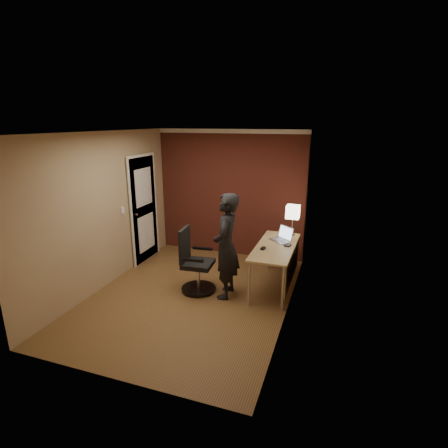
# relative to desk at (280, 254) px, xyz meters

# --- Properties ---
(room) EXTENTS (4.00, 4.00, 4.00)m
(room) POSITION_rel_desk_xyz_m (-1.53, 0.86, 0.77)
(room) COLOR brown
(room) RESTS_ON ground
(desk) EXTENTS (0.60, 1.50, 0.73)m
(desk) POSITION_rel_desk_xyz_m (0.00, 0.00, 0.00)
(desk) COLOR #CFB777
(desk) RESTS_ON ground
(desk_lamp) EXTENTS (0.22, 0.22, 0.54)m
(desk_lamp) POSITION_rel_desk_xyz_m (0.09, 0.61, 0.55)
(desk_lamp) COLOR silver
(desk_lamp) RESTS_ON desk
(laptop) EXTENTS (0.42, 0.41, 0.23)m
(laptop) POSITION_rel_desk_xyz_m (-0.01, 0.30, 0.19)
(laptop) COLOR silver
(laptop) RESTS_ON desk
(mouse) EXTENTS (0.07, 0.11, 0.03)m
(mouse) POSITION_rel_desk_xyz_m (-0.23, -0.22, 0.14)
(mouse) COLOR black
(mouse) RESTS_ON desk
(wallet) EXTENTS (0.11, 0.13, 0.02)m
(wallet) POSITION_rel_desk_xyz_m (0.11, 0.06, 0.14)
(wallet) COLOR black
(wallet) RESTS_ON desk
(office_chair) EXTENTS (0.56, 0.59, 1.02)m
(office_chair) POSITION_rel_desk_xyz_m (-1.27, -0.52, -0.15)
(office_chair) COLOR black
(office_chair) RESTS_ON ground
(person) EXTENTS (0.44, 0.63, 1.64)m
(person) POSITION_rel_desk_xyz_m (-0.74, -0.51, 0.22)
(person) COLOR black
(person) RESTS_ON ground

